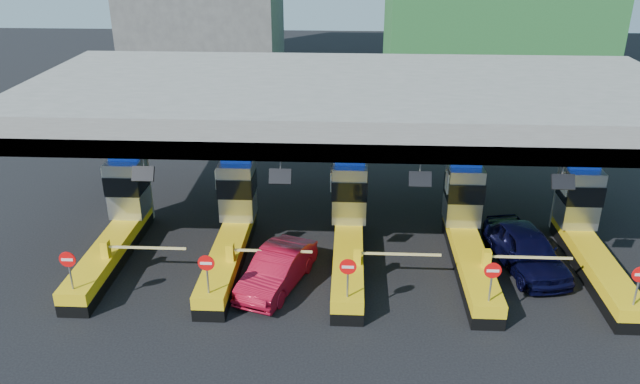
{
  "coord_description": "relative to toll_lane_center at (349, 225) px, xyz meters",
  "views": [
    {
      "loc": [
        -0.01,
        -23.52,
        13.35
      ],
      "look_at": [
        -1.21,
        0.0,
        3.05
      ],
      "focal_mm": 35.0,
      "sensor_mm": 36.0,
      "label": 1
    }
  ],
  "objects": [
    {
      "name": "red_car",
      "position": [
        -2.78,
        -2.73,
        -0.64
      ],
      "size": [
        3.01,
        4.89,
        1.52
      ],
      "primitive_type": "imported",
      "rotation": [
        0.0,
        0.0,
        -0.33
      ],
      "color": "maroon",
      "rests_on": "ground"
    },
    {
      "name": "ground",
      "position": [
        -0.0,
        -0.28,
        -1.4
      ],
      "size": [
        120.0,
        120.0,
        0.0
      ],
      "primitive_type": "plane",
      "color": "black",
      "rests_on": "ground"
    },
    {
      "name": "toll_lane_center",
      "position": [
        0.0,
        0.0,
        0.0
      ],
      "size": [
        4.43,
        8.0,
        4.16
      ],
      "color": "black",
      "rests_on": "ground"
    },
    {
      "name": "toll_lane_far_left",
      "position": [
        -10.0,
        0.0,
        0.0
      ],
      "size": [
        4.43,
        8.0,
        4.16
      ],
      "color": "black",
      "rests_on": "ground"
    },
    {
      "name": "toll_lane_left",
      "position": [
        -5.0,
        0.0,
        0.0
      ],
      "size": [
        4.43,
        8.0,
        4.16
      ],
      "color": "black",
      "rests_on": "ground"
    },
    {
      "name": "toll_lane_right",
      "position": [
        5.0,
        0.0,
        0.0
      ],
      "size": [
        4.43,
        8.0,
        4.16
      ],
      "color": "black",
      "rests_on": "ground"
    },
    {
      "name": "van",
      "position": [
        7.34,
        -0.73,
        -0.52
      ],
      "size": [
        3.11,
        5.47,
        1.75
      ],
      "primitive_type": "imported",
      "rotation": [
        0.0,
        0.0,
        0.21
      ],
      "color": "black",
      "rests_on": "ground"
    },
    {
      "name": "toll_lane_far_right",
      "position": [
        10.0,
        0.0,
        0.0
      ],
      "size": [
        4.43,
        8.0,
        4.16
      ],
      "color": "black",
      "rests_on": "ground"
    },
    {
      "name": "toll_canopy",
      "position": [
        -0.0,
        2.59,
        4.74
      ],
      "size": [
        28.0,
        12.09,
        7.0
      ],
      "color": "slate",
      "rests_on": "ground"
    }
  ]
}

